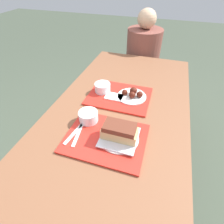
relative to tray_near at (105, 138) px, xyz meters
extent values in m
plane|color=#424C3D|center=(0.00, 0.18, -0.77)|extent=(12.00, 12.00, 0.00)
cube|color=brown|center=(0.00, 0.18, -0.03)|extent=(0.84, 1.83, 0.04)
cylinder|color=brown|center=(-0.36, 1.01, -0.41)|extent=(0.07, 0.07, 0.72)
cylinder|color=brown|center=(0.36, 1.01, -0.41)|extent=(0.07, 0.07, 0.72)
cube|color=brown|center=(0.00, 1.31, -0.34)|extent=(0.80, 0.28, 0.04)
cylinder|color=brown|center=(-0.33, 1.31, -0.56)|extent=(0.06, 0.06, 0.41)
cylinder|color=brown|center=(0.34, 1.31, -0.56)|extent=(0.06, 0.06, 0.41)
cube|color=red|center=(0.00, 0.00, 0.00)|extent=(0.41, 0.32, 0.01)
cube|color=red|center=(-0.03, 0.38, 0.00)|extent=(0.41, 0.32, 0.01)
cylinder|color=silver|center=(-0.13, 0.09, 0.04)|extent=(0.11, 0.11, 0.06)
cylinder|color=beige|center=(-0.13, 0.09, 0.06)|extent=(0.09, 0.09, 0.01)
cylinder|color=white|center=(0.07, 0.01, 0.01)|extent=(0.20, 0.20, 0.01)
cube|color=silver|center=(0.07, 0.01, 0.02)|extent=(0.18, 0.18, 0.01)
cube|color=#DBB275|center=(0.07, 0.01, 0.05)|extent=(0.17, 0.08, 0.05)
cube|color=brown|center=(0.07, 0.01, 0.09)|extent=(0.16, 0.09, 0.03)
cube|color=white|center=(-0.16, -0.02, 0.01)|extent=(0.04, 0.17, 0.00)
cube|color=white|center=(-0.14, -0.02, 0.01)|extent=(0.04, 0.17, 0.00)
cube|color=teal|center=(0.01, 0.07, 0.01)|extent=(0.04, 0.03, 0.01)
cylinder|color=silver|center=(-0.15, 0.39, 0.04)|extent=(0.11, 0.11, 0.06)
cylinder|color=beige|center=(-0.15, 0.39, 0.06)|extent=(0.09, 0.09, 0.01)
cylinder|color=white|center=(0.05, 0.39, 0.01)|extent=(0.19, 0.19, 0.01)
sphere|color=#4C190F|center=(0.10, 0.39, 0.03)|extent=(0.04, 0.04, 0.04)
sphere|color=#4C190F|center=(0.06, 0.41, 0.04)|extent=(0.05, 0.05, 0.05)
sphere|color=#4C190F|center=(0.00, 0.39, 0.03)|extent=(0.04, 0.04, 0.04)
sphere|color=#4C190F|center=(0.06, 0.37, 0.04)|extent=(0.04, 0.04, 0.04)
cube|color=white|center=(-0.06, 0.35, 0.01)|extent=(0.12, 0.08, 0.01)
cylinder|color=brown|center=(-0.02, 1.31, -0.07)|extent=(0.36, 0.36, 0.50)
sphere|color=tan|center=(-0.02, 1.31, 0.28)|extent=(0.18, 0.18, 0.18)
camera|label=1|loc=(0.21, -0.56, 0.69)|focal=28.00mm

